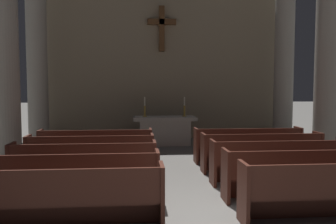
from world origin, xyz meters
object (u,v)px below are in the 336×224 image
(column_right_second, at_px, (328,47))
(altar, at_px, (165,130))
(column_left_second, at_px, (5,43))
(pew_right_row_5, at_px, (248,145))
(column_right_third, at_px, (284,56))
(pew_right_row_1, at_px, (335,191))
(column_left_third, at_px, (37,54))
(pew_left_row_3, at_px, (84,165))
(pew_right_row_2, at_px, (303,174))
(candlestick_right, at_px, (184,110))
(pew_left_row_2, at_px, (75,179))
(pew_right_row_4, at_px, (262,152))
(candlestick_left, at_px, (145,110))
(pew_left_row_1, at_px, (62,199))
(pew_left_row_5, at_px, (96,147))
(pew_right_row_3, at_px, (279,161))
(pew_left_row_4, at_px, (91,155))

(column_right_second, xyz_separation_m, altar, (-4.37, 2.81, -2.65))
(column_right_second, bearing_deg, column_left_second, 180.00)
(pew_right_row_5, bearing_deg, column_right_third, 53.96)
(pew_right_row_1, xyz_separation_m, column_left_third, (-6.42, 7.50, 2.71))
(column_left_third, bearing_deg, pew_left_row_3, -66.55)
(pew_right_row_5, xyz_separation_m, column_left_third, (-6.42, 3.19, 2.71))
(column_left_third, height_order, altar, column_left_third)
(pew_right_row_2, xyz_separation_m, candlestick_right, (-1.35, 6.24, 0.75))
(altar, bearing_deg, candlestick_right, 0.00)
(pew_right_row_5, height_order, column_right_second, column_right_second)
(pew_left_row_2, distance_m, column_right_third, 9.48)
(column_left_third, bearing_deg, pew_right_row_5, -26.38)
(pew_right_row_5, xyz_separation_m, column_right_second, (2.32, 0.20, 2.71))
(pew_right_row_4, bearing_deg, column_right_second, 28.89)
(column_right_second, distance_m, column_left_third, 9.24)
(candlestick_left, bearing_deg, pew_left_row_1, -100.46)
(pew_right_row_1, bearing_deg, pew_left_row_5, 133.55)
(pew_right_row_1, bearing_deg, column_left_second, 144.88)
(pew_left_row_3, distance_m, column_right_second, 7.36)
(pew_right_row_2, relative_size, pew_right_row_3, 1.00)
(pew_left_row_1, bearing_deg, pew_left_row_4, 90.00)
(column_left_second, bearing_deg, pew_right_row_4, -11.27)
(pew_left_row_2, relative_size, pew_left_row_5, 1.00)
(pew_right_row_3, distance_m, candlestick_left, 5.90)
(pew_left_row_2, height_order, pew_right_row_2, same)
(pew_right_row_2, distance_m, altar, 6.57)
(pew_right_row_1, bearing_deg, column_right_third, 72.83)
(pew_right_row_1, height_order, column_right_third, column_right_third)
(pew_right_row_5, bearing_deg, altar, 124.33)
(pew_right_row_3, height_order, altar, altar)
(pew_left_row_1, xyz_separation_m, pew_right_row_4, (4.11, 3.24, 0.00))
(column_left_second, distance_m, column_right_second, 8.74)
(column_left_third, bearing_deg, column_left_second, -90.00)
(pew_right_row_1, relative_size, pew_right_row_3, 1.00)
(pew_left_row_3, distance_m, candlestick_left, 5.39)
(pew_left_row_4, relative_size, column_right_third, 0.45)
(pew_left_row_3, distance_m, pew_right_row_3, 4.11)
(pew_right_row_1, bearing_deg, pew_left_row_4, 141.73)
(column_right_third, bearing_deg, pew_right_row_1, -107.17)
(column_right_third, bearing_deg, column_right_second, -90.00)
(column_right_third, bearing_deg, column_left_third, 180.00)
(pew_right_row_3, bearing_deg, column_right_third, 66.55)
(pew_left_row_3, xyz_separation_m, pew_left_row_4, (0.00, 1.08, 0.00))
(pew_left_row_3, height_order, column_right_second, column_right_second)
(pew_right_row_5, relative_size, candlestick_right, 4.24)
(pew_left_row_3, bearing_deg, pew_right_row_5, 27.74)
(pew_left_row_3, xyz_separation_m, pew_right_row_4, (4.11, 1.08, 0.00))
(pew_right_row_3, relative_size, pew_right_row_4, 1.00)
(column_right_second, bearing_deg, pew_left_row_2, -151.84)
(pew_left_row_4, xyz_separation_m, candlestick_left, (1.35, 4.09, 0.75))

